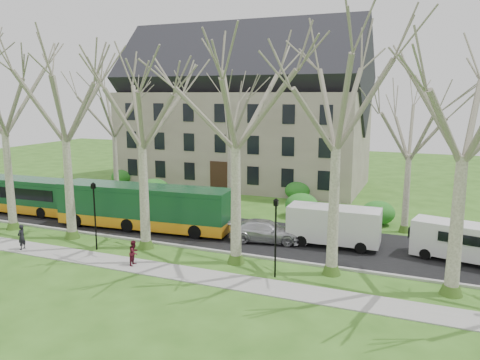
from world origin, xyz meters
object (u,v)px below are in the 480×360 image
van_a (334,227)px  pedestrian_a (22,237)px  van_b (459,242)px  pedestrian_b (134,253)px  sedan (266,231)px  bus_follow (144,206)px  bus_lead (11,194)px

van_a → pedestrian_a: 20.04m
van_b → pedestrian_b: van_b is taller
sedan → bus_follow: bearing=81.9°
bus_lead → pedestrian_b: bearing=-24.6°
sedan → pedestrian_a: pedestrian_a is taller
van_b → sedan: bearing=-163.8°
bus_follow → van_a: bearing=0.9°
van_a → pedestrian_a: van_a is taller
van_b → pedestrian_a: van_b is taller
bus_lead → van_a: size_ratio=2.03×
bus_follow → sedan: 9.40m
bus_lead → van_b: bus_lead is taller
sedan → pedestrian_a: 15.75m
sedan → pedestrian_b: (-5.62, -7.07, 0.01)m
van_b → bus_follow: bearing=-164.4°
bus_lead → pedestrian_b: (17.13, -6.81, -0.76)m
van_b → pedestrian_b: 19.14m
pedestrian_a → van_b: bearing=99.6°
van_a → pedestrian_b: (-9.98, -7.90, -0.55)m
van_b → bus_lead: bearing=-165.9°
bus_follow → pedestrian_a: 8.42m
bus_follow → van_a: 13.77m
bus_follow → van_a: bus_follow is taller
bus_follow → pedestrian_a: (-4.51, -7.06, -0.84)m
van_b → pedestrian_b: size_ratio=3.60×
van_b → pedestrian_a: (-25.68, -8.29, -0.34)m
bus_lead → pedestrian_a: (8.89, -7.23, -0.68)m
van_a → pedestrian_b: van_a is taller
bus_lead → sedan: bus_lead is taller
pedestrian_a → pedestrian_b: size_ratio=1.11×
sedan → pedestrian_b: size_ratio=3.38×
van_a → van_b: (7.45, -0.02, -0.14)m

